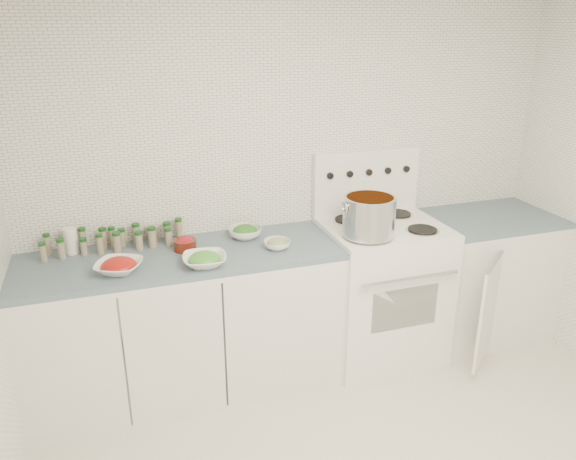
% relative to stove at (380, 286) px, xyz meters
% --- Properties ---
extents(room_walls, '(3.54, 3.04, 2.52)m').
position_rel_stove_xyz_m(room_walls, '(-0.48, -1.19, 1.06)').
color(room_walls, white).
rests_on(room_walls, ground).
extents(counter_left, '(1.85, 0.62, 0.90)m').
position_rel_stove_xyz_m(counter_left, '(-1.30, 0.00, -0.05)').
color(counter_left, white).
rests_on(counter_left, ground).
extents(stove, '(0.76, 0.70, 1.36)m').
position_rel_stove_xyz_m(stove, '(0.00, 0.00, 0.00)').
color(stove, white).
rests_on(stove, ground).
extents(counter_right, '(0.89, 0.88, 0.90)m').
position_rel_stove_xyz_m(counter_right, '(0.82, -0.00, -0.05)').
color(counter_right, white).
rests_on(counter_right, ground).
extents(stock_pot, '(0.34, 0.31, 0.24)m').
position_rel_stove_xyz_m(stock_pot, '(-0.19, -0.16, 0.58)').
color(stock_pot, silver).
rests_on(stock_pot, stove).
extents(bowl_tomato, '(0.32, 0.32, 0.08)m').
position_rel_stove_xyz_m(bowl_tomato, '(-1.65, -0.13, 0.44)').
color(bowl_tomato, white).
rests_on(bowl_tomato, counter_left).
extents(bowl_snowpea, '(0.27, 0.27, 0.08)m').
position_rel_stove_xyz_m(bowl_snowpea, '(-1.20, -0.19, 0.44)').
color(bowl_snowpea, white).
rests_on(bowl_snowpea, counter_left).
extents(bowl_broccoli, '(0.22, 0.22, 0.08)m').
position_rel_stove_xyz_m(bowl_broccoli, '(-0.88, 0.15, 0.44)').
color(bowl_broccoli, white).
rests_on(bowl_broccoli, counter_left).
extents(bowl_zucchini, '(0.20, 0.20, 0.06)m').
position_rel_stove_xyz_m(bowl_zucchini, '(-0.75, -0.08, 0.43)').
color(bowl_zucchini, white).
rests_on(bowl_zucchini, counter_left).
extents(bowl_pepper, '(0.13, 0.13, 0.08)m').
position_rel_stove_xyz_m(bowl_pepper, '(-1.27, 0.06, 0.44)').
color(bowl_pepper, '#52190E').
rests_on(bowl_pepper, counter_left).
extents(salt_canister, '(0.08, 0.08, 0.15)m').
position_rel_stove_xyz_m(salt_canister, '(-1.90, 0.23, 0.48)').
color(salt_canister, white).
rests_on(salt_canister, counter_left).
extents(tin_can, '(0.10, 0.10, 0.10)m').
position_rel_stove_xyz_m(tin_can, '(-1.43, 0.26, 0.45)').
color(tin_can, '#ADA392').
rests_on(tin_can, counter_left).
extents(spice_cluster, '(0.81, 0.15, 0.14)m').
position_rel_stove_xyz_m(spice_cluster, '(-1.64, 0.21, 0.47)').
color(spice_cluster, gray).
rests_on(spice_cluster, counter_left).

